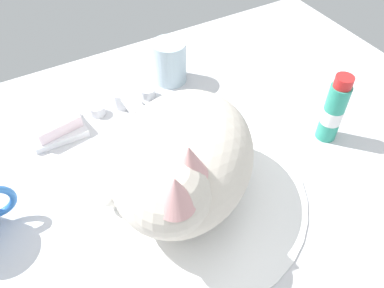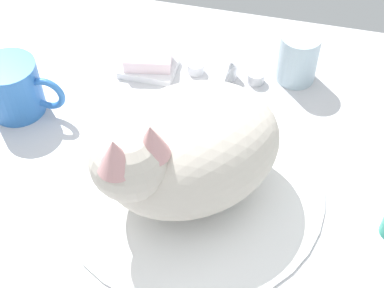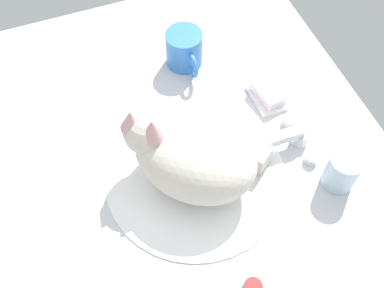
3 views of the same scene
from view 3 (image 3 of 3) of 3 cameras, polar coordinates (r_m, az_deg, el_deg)
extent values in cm
cube|color=silver|center=(94.34, 0.40, -4.36)|extent=(110.00, 82.50, 3.00)
cylinder|color=white|center=(92.70, 0.41, -3.81)|extent=(36.10, 36.10, 0.74)
cylinder|color=silver|center=(98.52, 13.16, 0.80)|extent=(3.60, 3.60, 3.13)
cube|color=silver|center=(94.82, 11.29, 0.93)|extent=(2.00, 8.28, 2.00)
cylinder|color=silver|center=(101.25, 11.80, 2.80)|extent=(2.80, 2.80, 1.80)
cylinder|color=silver|center=(97.07, 14.44, -1.71)|extent=(2.80, 2.80, 1.80)
ellipsoid|color=beige|center=(86.08, 0.44, -1.35)|extent=(30.00, 29.69, 14.58)
sphere|color=beige|center=(84.58, -5.37, 1.68)|extent=(13.51, 13.51, 9.56)
ellipsoid|color=white|center=(85.77, -4.15, 0.38)|extent=(8.14, 8.08, 5.26)
cone|color=#DB9E9E|center=(79.75, -4.85, 1.87)|extent=(6.08, 6.08, 4.30)
cone|color=#DB9E9E|center=(81.27, -7.49, 2.98)|extent=(6.08, 6.08, 4.30)
cube|color=beige|center=(93.25, 6.31, -0.58)|extent=(11.41, 10.06, 4.60)
ellipsoid|color=white|center=(95.76, 0.55, 1.99)|extent=(6.56, 6.44, 4.14)
cylinder|color=#3372C6|center=(107.95, -0.98, 11.62)|extent=(8.36, 8.36, 8.63)
torus|color=#3372C6|center=(104.48, 0.05, 9.64)|extent=(5.83, 1.00, 5.83)
cylinder|color=silver|center=(93.32, 17.92, -3.16)|extent=(6.33, 6.33, 8.29)
cube|color=white|center=(104.68, 9.19, 5.67)|extent=(9.00, 6.40, 1.20)
cube|color=silver|center=(103.38, 9.32, 6.25)|extent=(8.24, 5.86, 2.17)
cylinder|color=red|center=(73.26, 7.46, -17.08)|extent=(2.84, 2.84, 1.80)
camera|label=1|loc=(0.68, -31.56, 19.49)|focal=36.75mm
camera|label=2|loc=(0.47, -55.38, 5.71)|focal=52.98mm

